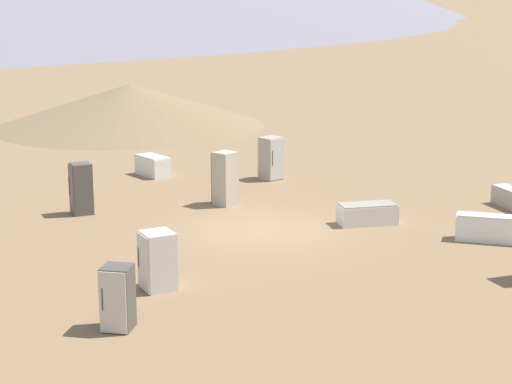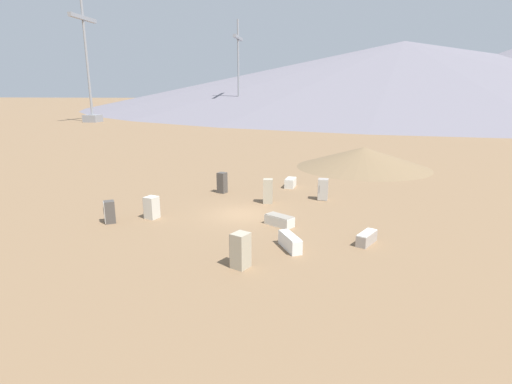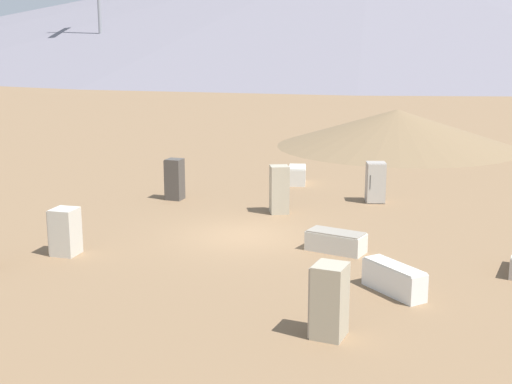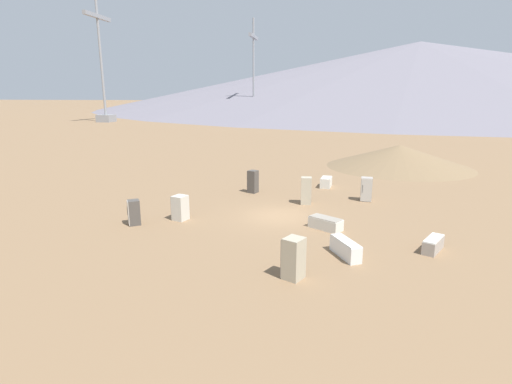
{
  "view_description": "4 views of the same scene",
  "coord_description": "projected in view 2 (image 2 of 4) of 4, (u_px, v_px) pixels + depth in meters",
  "views": [
    {
      "loc": [
        17.28,
        -17.85,
        7.14
      ],
      "look_at": [
        -0.66,
        0.42,
        1.01
      ],
      "focal_mm": 60.0,
      "sensor_mm": 36.0,
      "label": 1
    },
    {
      "loc": [
        24.97,
        5.39,
        7.96
      ],
      "look_at": [
        -0.22,
        1.0,
        1.52
      ],
      "focal_mm": 28.0,
      "sensor_mm": 36.0,
      "label": 2
    },
    {
      "loc": [
        22.9,
        -0.45,
        6.62
      ],
      "look_at": [
        1.36,
        0.36,
        1.81
      ],
      "focal_mm": 50.0,
      "sensor_mm": 36.0,
      "label": 3
    },
    {
      "loc": [
        22.67,
        3.1,
        7.06
      ],
      "look_at": [
        1.22,
        -1.13,
        1.72
      ],
      "focal_mm": 28.0,
      "sensor_mm": 36.0,
      "label": 4
    }
  ],
  "objects": [
    {
      "name": "discarded_fridge_1",
      "position": [
        279.0,
        220.0,
        24.4
      ],
      "size": [
        1.63,
        1.93,
        0.64
      ],
      "rotation": [
        0.0,
        0.0,
        2.57
      ],
      "color": "silver",
      "rests_on": "ground_plane"
    },
    {
      "name": "power_pylon_0",
      "position": [
        239.0,
        88.0,
        125.2
      ],
      "size": [
        10.24,
        3.51,
        29.25
      ],
      "color": "gray",
      "rests_on": "ground_plane"
    },
    {
      "name": "discarded_fridge_3",
      "position": [
        367.0,
        238.0,
        21.45
      ],
      "size": [
        1.71,
        1.25,
        0.65
      ],
      "rotation": [
        0.0,
        0.0,
        1.09
      ],
      "color": "#A89E93",
      "rests_on": "ground_plane"
    },
    {
      "name": "discarded_fridge_9",
      "position": [
        222.0,
        183.0,
        32.19
      ],
      "size": [
        0.79,
        0.83,
        1.67
      ],
      "rotation": [
        0.0,
        0.0,
        2.77
      ],
      "color": "#4C4742",
      "rests_on": "ground_plane"
    },
    {
      "name": "discarded_fridge_0",
      "position": [
        290.0,
        183.0,
        34.21
      ],
      "size": [
        1.56,
        0.92,
        0.78
      ],
      "rotation": [
        0.0,
        0.0,
        1.45
      ],
      "color": "silver",
      "rests_on": "ground_plane"
    },
    {
      "name": "power_pylon_1",
      "position": [
        89.0,
        84.0,
        105.65
      ],
      "size": [
        11.21,
        3.84,
        32.03
      ],
      "color": "gray",
      "rests_on": "ground_plane"
    },
    {
      "name": "discarded_fridge_6",
      "position": [
        240.0,
        250.0,
        18.44
      ],
      "size": [
        0.99,
        0.98,
        1.68
      ],
      "rotation": [
        0.0,
        0.0,
        2.69
      ],
      "color": "#B2A88E",
      "rests_on": "ground_plane"
    },
    {
      "name": "mountain_ridge_1",
      "position": [
        402.0,
        74.0,
        226.16
      ],
      "size": [
        340.81,
        340.81,
        35.45
      ],
      "color": "slate",
      "rests_on": "ground_plane"
    },
    {
      "name": "dirt_mound",
      "position": [
        363.0,
        157.0,
        42.88
      ],
      "size": [
        14.22,
        14.22,
        2.22
      ],
      "color": "#7F6647",
      "rests_on": "ground_plane"
    },
    {
      "name": "discarded_fridge_8",
      "position": [
        152.0,
        207.0,
        25.7
      ],
      "size": [
        0.94,
        0.95,
        1.44
      ],
      "rotation": [
        0.0,
        0.0,
        2.83
      ],
      "color": "beige",
      "rests_on": "ground_plane"
    },
    {
      "name": "discarded_fridge_2",
      "position": [
        109.0,
        212.0,
        24.79
      ],
      "size": [
        0.86,
        0.87,
        1.41
      ],
      "rotation": [
        0.0,
        0.0,
        3.73
      ],
      "color": "#4C4742",
      "rests_on": "ground_plane"
    },
    {
      "name": "discarded_fridge_4",
      "position": [
        323.0,
        189.0,
        30.09
      ],
      "size": [
        0.74,
        0.78,
        1.62
      ],
      "rotation": [
        0.0,
        0.0,
        4.65
      ],
      "color": "#A89E93",
      "rests_on": "ground_plane"
    },
    {
      "name": "discarded_fridge_5",
      "position": [
        290.0,
        242.0,
        20.72
      ],
      "size": [
        1.96,
        1.41,
        0.78
      ],
      "rotation": [
        0.0,
        0.0,
        5.21
      ],
      "color": "white",
      "rests_on": "ground_plane"
    },
    {
      "name": "discarded_fridge_7",
      "position": [
        268.0,
        191.0,
        29.18
      ],
      "size": [
        0.74,
        0.73,
        1.81
      ],
      "rotation": [
        0.0,
        0.0,
        1.67
      ],
      "color": "#B2A88E",
      "rests_on": "ground_plane"
    },
    {
      "name": "ground_plane",
      "position": [
        241.0,
        214.0,
        26.7
      ],
      "size": [
        1000.0,
        1000.0,
        0.0
      ],
      "primitive_type": "plane",
      "color": "#846647"
    }
  ]
}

